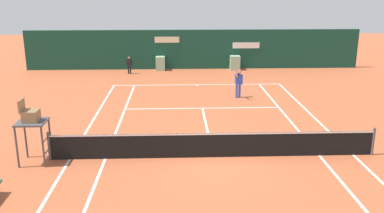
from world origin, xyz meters
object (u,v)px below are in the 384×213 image
at_px(player_on_baseline, 238,81).
at_px(tennis_ball_near_service_line, 176,132).
at_px(ball_kid_right_post, 129,64).
at_px(tennis_ball_mid_court, 300,122).
at_px(umpire_chair, 31,121).

height_order(player_on_baseline, tennis_ball_near_service_line, player_on_baseline).
relative_size(player_on_baseline, ball_kid_right_post, 1.45).
bearing_deg(tennis_ball_near_service_line, ball_kid_right_post, 104.78).
bearing_deg(tennis_ball_mid_court, ball_kid_right_post, 128.52).
bearing_deg(tennis_ball_mid_court, tennis_ball_near_service_line, -168.33).
relative_size(player_on_baseline, tennis_ball_near_service_line, 26.51).
height_order(ball_kid_right_post, tennis_ball_mid_court, ball_kid_right_post).
relative_size(umpire_chair, tennis_ball_mid_court, 34.64).
height_order(ball_kid_right_post, tennis_ball_near_service_line, ball_kid_right_post).
distance_m(umpire_chair, tennis_ball_mid_court, 11.69).
xyz_separation_m(player_on_baseline, ball_kid_right_post, (-6.82, 6.81, -0.23)).
distance_m(tennis_ball_mid_court, tennis_ball_near_service_line, 5.85).
xyz_separation_m(umpire_chair, ball_kid_right_post, (1.80, 15.43, -0.86)).
xyz_separation_m(player_on_baseline, tennis_ball_mid_court, (2.22, -4.55, -0.92)).
xyz_separation_m(ball_kid_right_post, tennis_ball_near_service_line, (3.31, -12.55, -0.68)).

